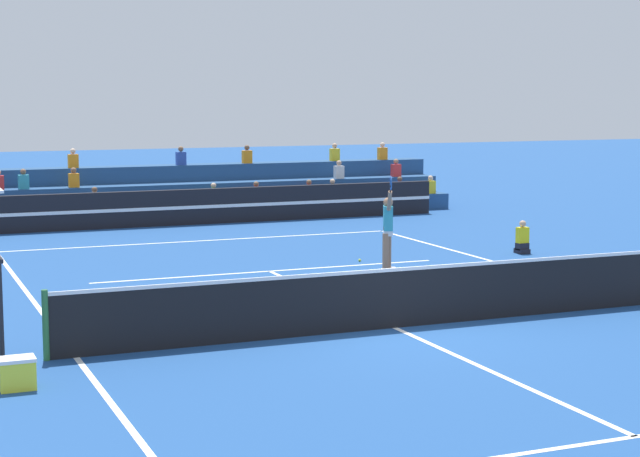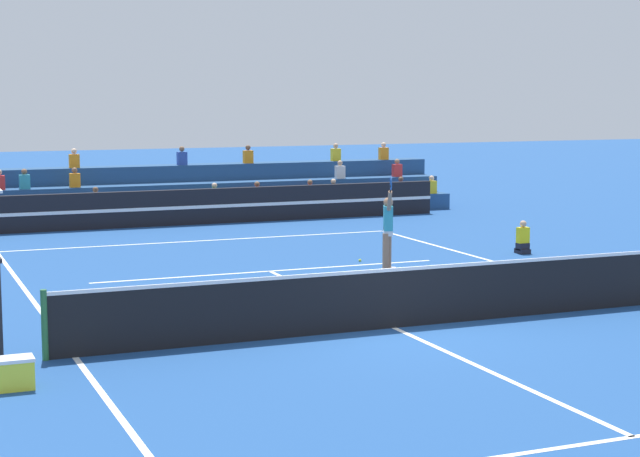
{
  "view_description": "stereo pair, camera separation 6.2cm",
  "coord_description": "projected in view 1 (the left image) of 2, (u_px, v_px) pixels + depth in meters",
  "views": [
    {
      "loc": [
        -8.19,
        -16.36,
        4.08
      ],
      "look_at": [
        0.74,
        5.19,
        1.1
      ],
      "focal_mm": 60.0,
      "sensor_mm": 36.0,
      "label": 1
    },
    {
      "loc": [
        -8.14,
        -16.39,
        4.08
      ],
      "look_at": [
        0.74,
        5.19,
        1.1
      ],
      "focal_mm": 60.0,
      "sensor_mm": 36.0,
      "label": 2
    }
  ],
  "objects": [
    {
      "name": "equipment_cooler",
      "position": [
        17.0,
        373.0,
        14.75
      ],
      "size": [
        0.5,
        0.38,
        0.45
      ],
      "color": "yellow",
      "rests_on": "ground"
    },
    {
      "name": "tennis_player",
      "position": [
        388.0,
        229.0,
        24.28
      ],
      "size": [
        0.64,
        1.23,
        2.33
      ],
      "color": "#9E7051",
      "rests_on": "ground"
    },
    {
      "name": "sponsor_banner_wall",
      "position": [
        168.0,
        208.0,
        32.84
      ],
      "size": [
        18.0,
        0.26,
        1.1
      ],
      "color": "black",
      "rests_on": "ground"
    },
    {
      "name": "tennis_ball",
      "position": [
        360.0,
        260.0,
        25.9
      ],
      "size": [
        0.07,
        0.07,
        0.07
      ],
      "primitive_type": "sphere",
      "color": "#C6DB33",
      "rests_on": "ground"
    },
    {
      "name": "ball_kid_courtside",
      "position": [
        522.0,
        240.0,
        27.21
      ],
      "size": [
        0.3,
        0.36,
        0.84
      ],
      "color": "black",
      "rests_on": "ground"
    },
    {
      "name": "court_lines",
      "position": [
        395.0,
        328.0,
        18.62
      ],
      "size": [
        11.1,
        23.9,
        0.01
      ],
      "color": "white",
      "rests_on": "ground"
    },
    {
      "name": "tennis_net",
      "position": [
        395.0,
        297.0,
        18.56
      ],
      "size": [
        12.0,
        0.1,
        1.1
      ],
      "color": "#2D6B38",
      "rests_on": "ground"
    },
    {
      "name": "ground_plane",
      "position": [
        395.0,
        328.0,
        18.62
      ],
      "size": [
        120.0,
        120.0,
        0.0
      ],
      "primitive_type": "plane",
      "color": "navy"
    },
    {
      "name": "bleacher_stand",
      "position": [
        149.0,
        197.0,
        35.15
      ],
      "size": [
        20.55,
        2.85,
        2.28
      ],
      "color": "navy",
      "rests_on": "ground"
    }
  ]
}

